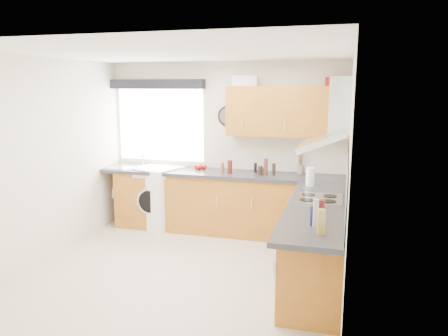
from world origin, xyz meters
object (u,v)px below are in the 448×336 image
(upper_cabinets, at_px, (287,111))
(washing_machine, at_px, (158,197))
(oven, at_px, (317,241))
(extractor_hood, at_px, (331,122))

(upper_cabinets, bearing_deg, washing_machine, -176.92)
(upper_cabinets, distance_m, washing_machine, 2.37)
(oven, height_order, upper_cabinets, upper_cabinets)
(upper_cabinets, xyz_separation_m, washing_machine, (-1.95, -0.10, -1.34))
(oven, height_order, extractor_hood, extractor_hood)
(oven, bearing_deg, washing_machine, 153.99)
(extractor_hood, bearing_deg, upper_cabinets, 116.13)
(oven, xyz_separation_m, washing_machine, (-2.50, 1.22, 0.04))
(oven, distance_m, extractor_hood, 1.35)
(washing_machine, bearing_deg, upper_cabinets, 21.27)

